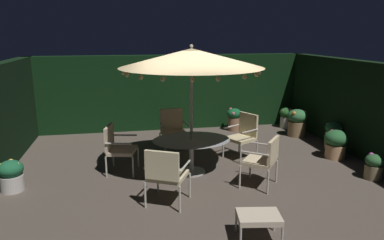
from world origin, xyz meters
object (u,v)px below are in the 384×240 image
(patio_chair_south, at_px, (166,172))
(ottoman_footrest, at_px, (259,218))
(potted_plant_left_near, at_px, (11,175))
(potted_plant_right_near, at_px, (297,122))
(patio_chair_east, at_px, (173,128))
(potted_plant_back_center, at_px, (333,135))
(patio_dining_table, at_px, (191,145))
(patio_chair_north, at_px, (264,158))
(patio_chair_northeast, at_px, (244,133))
(potted_plant_back_right, at_px, (234,118))
(potted_plant_right_far, at_px, (174,124))
(patio_umbrella, at_px, (191,58))
(potted_plant_left_far, at_px, (374,166))
(potted_plant_back_left, at_px, (287,117))
(potted_plant_front_corner, at_px, (336,143))
(patio_chair_southeast, at_px, (117,145))

(patio_chair_south, xyz_separation_m, ottoman_footrest, (1.15, -1.25, -0.26))
(potted_plant_left_near, bearing_deg, potted_plant_right_near, 19.19)
(patio_chair_east, xyz_separation_m, potted_plant_back_center, (3.95, -0.63, -0.21))
(patio_dining_table, height_order, patio_chair_north, patio_chair_north)
(patio_chair_northeast, relative_size, potted_plant_back_right, 1.54)
(potted_plant_right_near, distance_m, potted_plant_right_far, 3.47)
(patio_umbrella, distance_m, patio_chair_south, 2.34)
(potted_plant_left_far, distance_m, potted_plant_back_left, 4.07)
(patio_dining_table, bearing_deg, potted_plant_front_corner, 3.92)
(patio_chair_southeast, bearing_deg, ottoman_footrest, -56.63)
(potted_plant_back_center, relative_size, potted_plant_left_far, 1.29)
(patio_chair_east, relative_size, potted_plant_back_right, 1.52)
(patio_umbrella, distance_m, patio_chair_southeast, 2.35)
(patio_chair_northeast, relative_size, potted_plant_back_center, 1.53)
(potted_plant_right_near, height_order, potted_plant_back_left, potted_plant_right_near)
(potted_plant_left_near, relative_size, potted_plant_back_left, 0.94)
(patio_dining_table, relative_size, patio_chair_northeast, 1.56)
(patio_umbrella, relative_size, potted_plant_back_center, 4.22)
(potted_plant_left_near, xyz_separation_m, potted_plant_left_far, (6.88, -0.78, -0.04))
(patio_chair_north, xyz_separation_m, patio_chair_south, (-1.90, -0.42, 0.02))
(ottoman_footrest, height_order, potted_plant_left_far, potted_plant_left_far)
(ottoman_footrest, bearing_deg, potted_plant_left_far, 27.80)
(potted_plant_right_far, xyz_separation_m, potted_plant_back_right, (1.81, 0.06, 0.07))
(potted_plant_left_far, bearing_deg, potted_plant_right_far, 130.45)
(patio_chair_southeast, bearing_deg, patio_chair_northeast, 7.48)
(patio_chair_northeast, height_order, potted_plant_left_near, patio_chair_northeast)
(ottoman_footrest, relative_size, potted_plant_front_corner, 0.99)
(patio_chair_southeast, height_order, potted_plant_back_left, patio_chair_southeast)
(potted_plant_back_right, bearing_deg, potted_plant_back_left, 0.35)
(patio_dining_table, xyz_separation_m, potted_plant_back_right, (1.88, 3.03, -0.22))
(potted_plant_right_near, bearing_deg, patio_dining_table, -148.15)
(potted_plant_front_corner, bearing_deg, patio_chair_northeast, 167.11)
(patio_chair_north, xyz_separation_m, patio_chair_east, (-1.36, 2.48, -0.01))
(patio_umbrella, height_order, patio_chair_north, patio_umbrella)
(patio_dining_table, distance_m, patio_chair_north, 1.53)
(patio_chair_east, height_order, potted_plant_front_corner, patio_chair_east)
(patio_chair_northeast, xyz_separation_m, ottoman_footrest, (-0.92, -3.33, -0.26))
(potted_plant_right_near, bearing_deg, patio_umbrella, -148.15)
(patio_chair_east, bearing_deg, patio_chair_north, -61.35)
(patio_chair_north, bearing_deg, potted_plant_right_near, 54.05)
(patio_chair_east, xyz_separation_m, potted_plant_left_far, (3.64, -2.56, -0.30))
(patio_umbrella, xyz_separation_m, potted_plant_front_corner, (3.44, 0.24, -1.99))
(potted_plant_right_far, distance_m, potted_plant_back_center, 4.26)
(patio_dining_table, distance_m, potted_plant_right_near, 4.04)
(ottoman_footrest, xyz_separation_m, potted_plant_front_corner, (2.99, 2.86, 0.04))
(ottoman_footrest, distance_m, potted_plant_left_far, 3.43)
(ottoman_footrest, distance_m, potted_plant_back_right, 5.83)
(potted_plant_right_near, xyz_separation_m, potted_plant_back_right, (-1.56, 0.90, -0.03))
(patio_chair_southeast, distance_m, potted_plant_left_far, 5.17)
(patio_chair_northeast, distance_m, potted_plant_right_far, 2.63)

